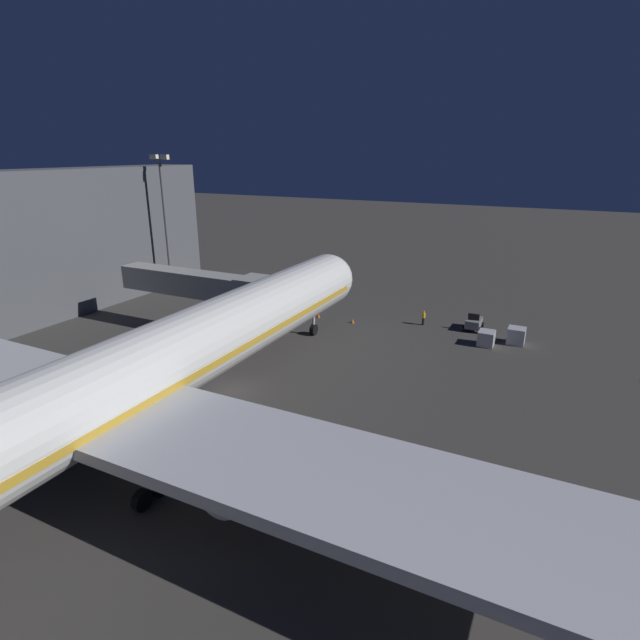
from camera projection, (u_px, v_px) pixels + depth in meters
The scene contains 10 objects.
ground_plane at pixel (231, 391), 41.30m from camera, with size 320.00×320.00×0.00m, color #383533.
airliner_at_gate at pixel (115, 388), 30.12m from camera, with size 55.14×64.79×20.00m.
jet_bridge at pixel (206, 286), 52.60m from camera, with size 18.66×3.40×6.90m.
apron_floodlight_mast at pixel (165, 215), 66.72m from camera, with size 2.90×0.50×18.32m.
baggage_tug_spare at pixel (474, 323), 55.27m from camera, with size 1.86×2.56×1.95m.
baggage_container_near_belt at pixel (486, 338), 50.82m from camera, with size 1.55×1.76×1.52m, color #B7BABF.
baggage_container_spare at pixel (516, 336), 51.25m from camera, with size 1.70×1.69×1.69m, color #B7BABF.
ground_crew_near_nose_gear at pixel (423, 317), 56.72m from camera, with size 0.40×0.40×1.71m.
traffic_cone_nose_port at pixel (353, 321), 57.60m from camera, with size 0.36×0.36×0.55m, color orange.
traffic_cone_nose_starboard at pixel (318, 315), 59.46m from camera, with size 0.36×0.36×0.55m, color orange.
Camera 1 is at (-23.18, 30.05, 18.81)m, focal length 28.16 mm.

